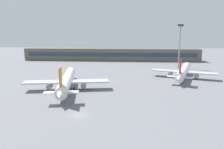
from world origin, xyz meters
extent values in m
plane|color=slate|center=(0.00, 40.00, 0.00)|extent=(400.00, 400.00, 0.00)
cube|color=#5B564C|center=(0.00, 110.47, 4.50)|extent=(128.94, 12.00, 9.00)
cube|color=#263847|center=(0.00, 104.42, 4.95)|extent=(122.49, 0.16, 2.80)
cylinder|color=white|center=(-10.22, 25.52, 3.41)|extent=(10.40, 37.35, 3.93)
cone|color=white|center=(-13.80, 45.59, 3.41)|extent=(4.43, 4.91, 3.73)
cone|color=white|center=(-6.68, 5.64, 3.41)|extent=(3.40, 4.35, 2.75)
cube|color=orange|center=(-7.23, 8.72, 8.22)|extent=(1.16, 4.55, 5.69)
cube|color=silver|center=(-7.17, 8.41, 3.62)|extent=(10.69, 4.67, 0.25)
cube|color=silver|center=(-10.04, 24.50, 3.10)|extent=(31.42, 10.33, 0.52)
cylinder|color=gray|center=(-3.93, 25.59, 1.64)|extent=(2.62, 3.62, 2.07)
cylinder|color=gray|center=(-16.15, 23.41, 1.64)|extent=(2.62, 3.62, 2.07)
cylinder|color=black|center=(-12.51, 38.35, 0.52)|extent=(0.59, 1.09, 1.03)
cylinder|color=black|center=(-7.21, 23.96, 0.52)|extent=(0.59, 1.09, 1.03)
cylinder|color=black|center=(-12.51, 23.01, 0.52)|extent=(0.59, 1.09, 1.03)
cylinder|color=white|center=(38.70, 50.14, 3.22)|extent=(14.94, 34.37, 3.70)
cone|color=white|center=(44.97, 68.30, 3.22)|extent=(4.65, 5.00, 3.52)
cone|color=white|center=(32.50, 32.16, 3.22)|extent=(3.66, 4.35, 2.59)
cube|color=red|center=(33.46, 34.94, 7.75)|extent=(1.73, 4.17, 5.36)
cube|color=silver|center=(33.37, 34.67, 3.41)|extent=(10.10, 5.76, 0.23)
cube|color=silver|center=(38.39, 49.22, 2.92)|extent=(29.16, 13.96, 0.49)
cylinder|color=gray|center=(43.91, 47.31, 1.55)|extent=(2.86, 3.58, 1.95)
cylinder|color=gray|center=(32.86, 51.13, 1.55)|extent=(2.86, 3.58, 1.95)
cylinder|color=black|center=(42.71, 61.75, 0.49)|extent=(0.69, 1.05, 0.97)
cylinder|color=black|center=(40.46, 47.47, 0.49)|extent=(0.69, 1.05, 0.97)
cylinder|color=black|center=(35.67, 49.13, 0.49)|extent=(0.69, 1.05, 0.97)
cylinder|color=gray|center=(42.64, 78.55, 12.15)|extent=(0.70, 0.70, 24.30)
cube|color=#333338|center=(42.64, 78.55, 24.90)|extent=(3.20, 0.80, 1.20)
camera|label=1|loc=(12.44, -52.96, 21.34)|focal=35.09mm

